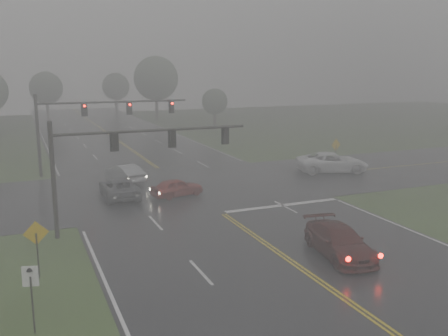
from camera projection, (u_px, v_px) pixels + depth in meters
name	position (u px, v px, depth m)	size (l,w,h in m)	color
ground	(363.00, 313.00, 19.24)	(180.00, 180.00, 0.00)	#2E411C
main_road	(193.00, 193.00, 37.32)	(18.00, 160.00, 0.02)	black
cross_street	(185.00, 187.00, 39.13)	(120.00, 14.00, 0.02)	black
stop_bar	(282.00, 206.00, 33.96)	(8.50, 0.50, 0.01)	silver
sedan_maroon	(339.00, 256.00, 24.97)	(2.10, 5.16, 1.50)	#3B0C0A
sedan_red	(177.00, 196.00, 36.39)	(1.55, 3.86, 1.31)	maroon
sedan_silver	(125.00, 183.00, 40.68)	(1.58, 4.52, 1.49)	#979A9E
car_grey	(120.00, 197.00, 36.09)	(2.35, 5.09, 1.41)	#4D4E53
pickup_white	(332.00, 172.00, 44.71)	(2.92, 6.33, 1.76)	white
signal_gantry_near	(117.00, 153.00, 27.99)	(11.39, 0.28, 6.48)	black
signal_gantry_far	(87.00, 117.00, 43.47)	(13.28, 0.36, 7.04)	black
sign_diamond_west	(37.00, 240.00, 22.08)	(1.10, 0.14, 2.65)	black
sign_arrow_white	(31.00, 287.00, 17.44)	(0.55, 0.18, 2.52)	black
sign_diamond_east	(336.00, 148.00, 46.06)	(1.13, 0.31, 2.77)	black
tree_ne_a	(156.00, 78.00, 84.37)	(7.52, 7.52, 11.04)	#362D23
tree_n_mid	(46.00, 88.00, 87.07)	(5.73, 5.73, 8.41)	#362D23
tree_e_near	(215.00, 102.00, 77.49)	(4.05, 4.05, 5.95)	#362D23
tree_n_far	(116.00, 87.00, 100.18)	(5.47, 5.47, 8.03)	#362D23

